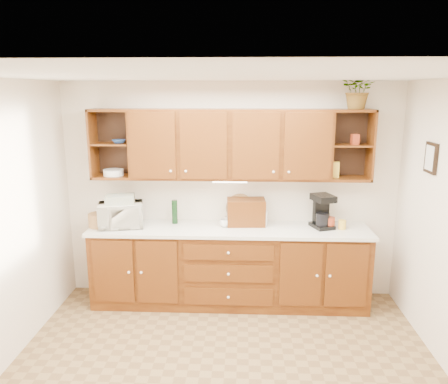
# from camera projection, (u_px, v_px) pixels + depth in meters

# --- Properties ---
(floor) EXTENTS (4.00, 4.00, 0.00)m
(floor) POSITION_uv_depth(u_px,v_px,m) (224.00, 378.00, 3.87)
(floor) COLOR olive
(floor) RESTS_ON ground
(ceiling) EXTENTS (4.00, 4.00, 0.00)m
(ceiling) POSITION_uv_depth(u_px,v_px,m) (224.00, 75.00, 3.28)
(ceiling) COLOR white
(ceiling) RESTS_ON back_wall
(back_wall) EXTENTS (4.00, 0.00, 4.00)m
(back_wall) POSITION_uv_depth(u_px,v_px,m) (230.00, 191.00, 5.28)
(back_wall) COLOR #EEDFC8
(back_wall) RESTS_ON floor
(base_cabinets) EXTENTS (3.20, 0.60, 0.90)m
(base_cabinets) POSITION_uv_depth(u_px,v_px,m) (229.00, 267.00, 5.18)
(base_cabinets) COLOR #391606
(base_cabinets) RESTS_ON floor
(countertop) EXTENTS (3.24, 0.64, 0.04)m
(countertop) POSITION_uv_depth(u_px,v_px,m) (229.00, 229.00, 5.06)
(countertop) COLOR silver
(countertop) RESTS_ON base_cabinets
(upper_cabinets) EXTENTS (3.20, 0.33, 0.80)m
(upper_cabinets) POSITION_uv_depth(u_px,v_px,m) (231.00, 144.00, 4.99)
(upper_cabinets) COLOR #391606
(upper_cabinets) RESTS_ON back_wall
(undercabinet_light) EXTENTS (0.40, 0.05, 0.02)m
(undercabinet_light) POSITION_uv_depth(u_px,v_px,m) (230.00, 181.00, 5.03)
(undercabinet_light) COLOR white
(undercabinet_light) RESTS_ON upper_cabinets
(framed_picture) EXTENTS (0.03, 0.24, 0.30)m
(framed_picture) POSITION_uv_depth(u_px,v_px,m) (431.00, 158.00, 4.24)
(framed_picture) COLOR black
(framed_picture) RESTS_ON right_wall
(wicker_basket) EXTENTS (0.33, 0.33, 0.16)m
(wicker_basket) POSITION_uv_depth(u_px,v_px,m) (99.00, 220.00, 5.09)
(wicker_basket) COLOR #9F7342
(wicker_basket) RESTS_ON countertop
(microwave) EXTENTS (0.57, 0.45, 0.28)m
(microwave) POSITION_uv_depth(u_px,v_px,m) (121.00, 215.00, 5.07)
(microwave) COLOR silver
(microwave) RESTS_ON countertop
(towel_stack) EXTENTS (0.36, 0.29, 0.10)m
(towel_stack) POSITION_uv_depth(u_px,v_px,m) (120.00, 199.00, 5.03)
(towel_stack) COLOR tan
(towel_stack) RESTS_ON microwave
(wine_bottle) EXTENTS (0.08, 0.08, 0.28)m
(wine_bottle) POSITION_uv_depth(u_px,v_px,m) (175.00, 212.00, 5.20)
(wine_bottle) COLOR black
(wine_bottle) RESTS_ON countertop
(woven_tray) EXTENTS (0.36, 0.14, 0.34)m
(woven_tray) POSITION_uv_depth(u_px,v_px,m) (240.00, 221.00, 5.29)
(woven_tray) COLOR #9F7342
(woven_tray) RESTS_ON countertop
(bread_box) EXTENTS (0.46, 0.30, 0.31)m
(bread_box) POSITION_uv_depth(u_px,v_px,m) (246.00, 212.00, 5.14)
(bread_box) COLOR #391606
(bread_box) RESTS_ON countertop
(mug_tree) EXTENTS (0.28, 0.28, 0.31)m
(mug_tree) POSITION_uv_depth(u_px,v_px,m) (230.00, 222.00, 5.13)
(mug_tree) COLOR #391606
(mug_tree) RESTS_ON countertop
(canister_red) EXTENTS (0.13, 0.13, 0.13)m
(canister_red) POSITION_uv_depth(u_px,v_px,m) (330.00, 223.00, 5.02)
(canister_red) COLOR #983016
(canister_red) RESTS_ON countertop
(canister_white) EXTENTS (0.11, 0.11, 0.18)m
(canister_white) POSITION_uv_depth(u_px,v_px,m) (264.00, 219.00, 5.09)
(canister_white) COLOR white
(canister_white) RESTS_ON countertop
(canister_yellow) EXTENTS (0.10, 0.10, 0.11)m
(canister_yellow) POSITION_uv_depth(u_px,v_px,m) (342.00, 225.00, 5.00)
(canister_yellow) COLOR yellow
(canister_yellow) RESTS_ON countertop
(coffee_maker) EXTENTS (0.29, 0.33, 0.39)m
(coffee_maker) POSITION_uv_depth(u_px,v_px,m) (322.00, 211.00, 5.04)
(coffee_maker) COLOR black
(coffee_maker) RESTS_ON countertop
(bowl_stack) EXTENTS (0.21, 0.21, 0.04)m
(bowl_stack) POSITION_uv_depth(u_px,v_px,m) (119.00, 141.00, 5.02)
(bowl_stack) COLOR #254789
(bowl_stack) RESTS_ON upper_cabinets
(plate_stack) EXTENTS (0.26, 0.26, 0.07)m
(plate_stack) POSITION_uv_depth(u_px,v_px,m) (113.00, 172.00, 5.11)
(plate_stack) COLOR white
(plate_stack) RESTS_ON upper_cabinets
(pantry_box_yellow) EXTENTS (0.11, 0.09, 0.18)m
(pantry_box_yellow) POSITION_uv_depth(u_px,v_px,m) (335.00, 170.00, 4.99)
(pantry_box_yellow) COLOR yellow
(pantry_box_yellow) RESTS_ON upper_cabinets
(pantry_box_red) EXTENTS (0.09, 0.08, 0.12)m
(pantry_box_red) POSITION_uv_depth(u_px,v_px,m) (355.00, 139.00, 4.88)
(pantry_box_red) COLOR #983016
(pantry_box_red) RESTS_ON upper_cabinets
(potted_plant) EXTENTS (0.47, 0.44, 0.42)m
(potted_plant) POSITION_uv_depth(u_px,v_px,m) (359.00, 90.00, 4.74)
(potted_plant) COLOR #999999
(potted_plant) RESTS_ON upper_cabinets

